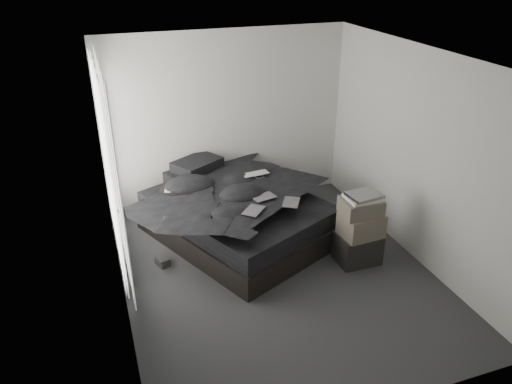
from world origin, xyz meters
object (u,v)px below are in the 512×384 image
object	(u,v)px
box_lower	(357,248)
bed	(238,226)
laptop	(257,170)
side_stand	(177,213)

from	to	relation	value
box_lower	bed	bearing A→B (deg)	139.48
laptop	box_lower	distance (m)	1.70
bed	side_stand	distance (m)	0.84
side_stand	box_lower	distance (m)	2.42
bed	side_stand	size ratio (longest dim) A/B	3.20
bed	laptop	size ratio (longest dim) A/B	6.24
bed	laptop	world-z (taller)	laptop
laptop	box_lower	bearing A→B (deg)	-62.07
bed	box_lower	size ratio (longest dim) A/B	4.45
bed	laptop	distance (m)	0.81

